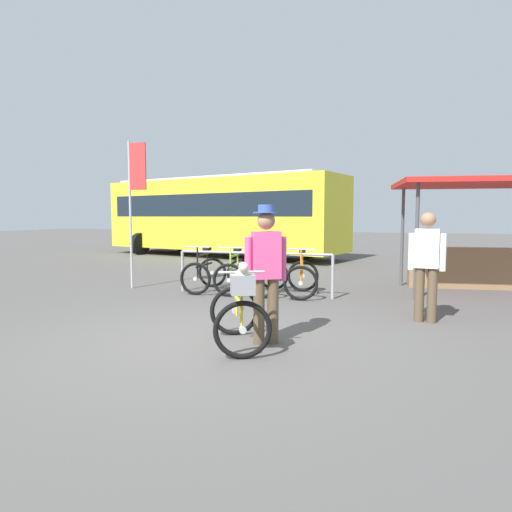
# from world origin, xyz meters

# --- Properties ---
(ground_plane) EXTENTS (80.00, 80.00, 0.00)m
(ground_plane) POSITION_xyz_m (0.00, 0.00, 0.00)
(ground_plane) COLOR #514F4C
(bike_rack_rail) EXTENTS (3.20, 0.28, 0.88)m
(bike_rack_rail) POSITION_xyz_m (-0.65, 3.28, 0.66)
(bike_rack_rail) COLOR #99999E
(bike_rack_rail) RESTS_ON ground
(racked_bike_black) EXTENTS (0.78, 1.17, 0.97)m
(racked_bike_black) POSITION_xyz_m (-1.81, 3.38, 0.37)
(racked_bike_black) COLOR black
(racked_bike_black) RESTS_ON ground
(racked_bike_lime) EXTENTS (0.81, 1.18, 0.97)m
(racked_bike_lime) POSITION_xyz_m (-1.11, 3.43, 0.37)
(racked_bike_lime) COLOR black
(racked_bike_lime) RESTS_ON ground
(racked_bike_teal) EXTENTS (0.76, 1.16, 0.97)m
(racked_bike_teal) POSITION_xyz_m (-0.41, 3.48, 0.37)
(racked_bike_teal) COLOR black
(racked_bike_teal) RESTS_ON ground
(racked_bike_orange) EXTENTS (0.87, 1.22, 0.97)m
(racked_bike_orange) POSITION_xyz_m (0.29, 3.52, 0.37)
(racked_bike_orange) COLOR black
(racked_bike_orange) RESTS_ON ground
(featured_bicycle) EXTENTS (1.09, 1.26, 1.09)m
(featured_bicycle) POSITION_xyz_m (0.49, -0.22, 0.49)
(featured_bicycle) COLOR black
(featured_bicycle) RESTS_ON ground
(person_with_featured_bike) EXTENTS (0.46, 0.36, 1.72)m
(person_with_featured_bike) POSITION_xyz_m (0.71, 0.10, 0.95)
(person_with_featured_bike) COLOR brown
(person_with_featured_bike) RESTS_ON ground
(pedestrian_with_backpack) EXTENTS (0.53, 0.36, 1.64)m
(pedestrian_with_backpack) POSITION_xyz_m (2.58, 2.03, 0.94)
(pedestrian_with_backpack) COLOR brown
(pedestrian_with_backpack) RESTS_ON ground
(bus_distant) EXTENTS (10.30, 4.80, 3.08)m
(bus_distant) POSITION_xyz_m (-4.97, 11.05, 1.74)
(bus_distant) COLOR yellow
(bus_distant) RESTS_ON ground
(market_stall) EXTENTS (3.46, 2.82, 2.30)m
(market_stall) POSITION_xyz_m (3.47, 5.29, 1.39)
(market_stall) COLOR #4C4C51
(market_stall) RESTS_ON ground
(banner_flag) EXTENTS (0.45, 0.05, 3.20)m
(banner_flag) POSITION_xyz_m (-3.34, 3.15, 2.23)
(banner_flag) COLOR #B2B2B7
(banner_flag) RESTS_ON ground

